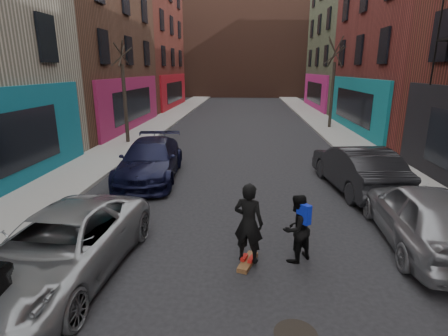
# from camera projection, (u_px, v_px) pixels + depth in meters

# --- Properties ---
(sidewalk_left) EXTENTS (2.50, 84.00, 0.13)m
(sidewalk_left) POSITION_uv_depth(u_px,v_px,m) (172.00, 115.00, 31.06)
(sidewalk_left) COLOR gray
(sidewalk_left) RESTS_ON ground
(sidewalk_right) EXTENTS (2.50, 84.00, 0.13)m
(sidewalk_right) POSITION_uv_depth(u_px,v_px,m) (314.00, 117.00, 30.27)
(sidewalk_right) COLOR gray
(sidewalk_right) RESTS_ON ground
(building_far) EXTENTS (40.00, 10.00, 14.00)m
(building_far) POSITION_uv_depth(u_px,v_px,m) (246.00, 49.00, 53.71)
(building_far) COLOR #47281E
(building_far) RESTS_ON ground
(tree_left_far) EXTENTS (2.00, 2.00, 6.50)m
(tree_left_far) POSITION_uv_depth(u_px,v_px,m) (123.00, 82.00, 18.63)
(tree_left_far) COLOR black
(tree_left_far) RESTS_ON sidewalk_left
(tree_right_far) EXTENTS (2.00, 2.00, 6.80)m
(tree_right_far) POSITION_uv_depth(u_px,v_px,m) (333.00, 77.00, 23.56)
(tree_right_far) COLOR black
(tree_right_far) RESTS_ON sidewalk_right
(parked_left_far) EXTENTS (2.51, 4.95, 1.34)m
(parked_left_far) POSITION_uv_depth(u_px,v_px,m) (61.00, 247.00, 6.89)
(parked_left_far) COLOR gray
(parked_left_far) RESTS_ON ground
(parked_left_end) EXTENTS (2.46, 5.21, 1.47)m
(parked_left_end) POSITION_uv_depth(u_px,v_px,m) (150.00, 160.00, 13.21)
(parked_left_end) COLOR black
(parked_left_end) RESTS_ON ground
(parked_right_far) EXTENTS (2.09, 4.65, 1.55)m
(parked_right_far) POSITION_uv_depth(u_px,v_px,m) (425.00, 215.00, 8.12)
(parked_right_far) COLOR gray
(parked_right_far) RESTS_ON ground
(parked_right_end) EXTENTS (2.24, 4.90, 1.56)m
(parked_right_end) POSITION_uv_depth(u_px,v_px,m) (357.00, 168.00, 12.02)
(parked_right_end) COLOR black
(parked_right_end) RESTS_ON ground
(skateboard) EXTENTS (0.46, 0.83, 0.10)m
(skateboard) POSITION_uv_depth(u_px,v_px,m) (248.00, 262.00, 7.52)
(skateboard) COLOR brown
(skateboard) RESTS_ON ground
(skateboarder) EXTENTS (0.73, 0.59, 1.74)m
(skateboarder) POSITION_uv_depth(u_px,v_px,m) (248.00, 223.00, 7.27)
(skateboarder) COLOR black
(skateboarder) RESTS_ON skateboard
(pedestrian) EXTENTS (0.93, 0.91, 1.52)m
(pedestrian) POSITION_uv_depth(u_px,v_px,m) (297.00, 228.00, 7.49)
(pedestrian) COLOR black
(pedestrian) RESTS_ON ground
(manhole) EXTENTS (0.80, 0.80, 0.01)m
(manhole) POSITION_uv_depth(u_px,v_px,m) (296.00, 334.00, 5.53)
(manhole) COLOR black
(manhole) RESTS_ON ground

